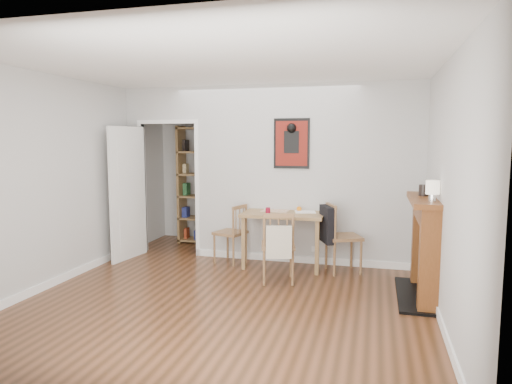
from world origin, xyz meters
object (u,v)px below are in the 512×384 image
(chair_right, at_px, (342,237))
(chair_front, at_px, (278,246))
(dining_table, at_px, (284,219))
(notebook, at_px, (305,212))
(ceramic_jar_a, at_px, (423,190))
(bookshelf, at_px, (203,186))
(orange_fruit, at_px, (299,209))
(chair_left, at_px, (230,233))
(ceramic_jar_b, at_px, (423,190))
(fireplace, at_px, (425,245))
(red_glass, at_px, (268,210))
(mantel_lamp, at_px, (433,189))

(chair_right, distance_m, chair_front, 0.99)
(dining_table, height_order, notebook, notebook)
(chair_front, xyz_separation_m, ceramic_jar_a, (1.72, 0.02, 0.76))
(chair_right, height_order, ceramic_jar_a, ceramic_jar_a)
(bookshelf, bearing_deg, ceramic_jar_a, -27.83)
(orange_fruit, bearing_deg, chair_left, -172.31)
(dining_table, relative_size, ceramic_jar_a, 8.90)
(ceramic_jar_a, distance_m, ceramic_jar_b, 0.12)
(chair_front, bearing_deg, chair_left, 140.64)
(chair_left, xyz_separation_m, fireplace, (2.62, -0.85, 0.18))
(red_glass, distance_m, mantel_lamp, 2.33)
(ceramic_jar_a, bearing_deg, orange_fruit, 152.35)
(ceramic_jar_a, bearing_deg, dining_table, 158.59)
(bookshelf, xyz_separation_m, notebook, (1.95, -1.05, -0.22))
(chair_left, height_order, fireplace, fireplace)
(chair_right, bearing_deg, chair_front, -139.65)
(bookshelf, bearing_deg, chair_left, -52.55)
(chair_front, bearing_deg, ceramic_jar_a, 0.52)
(ceramic_jar_a, bearing_deg, chair_front, -179.48)
(chair_right, height_order, notebook, chair_right)
(chair_right, relative_size, mantel_lamp, 4.24)
(chair_left, relative_size, ceramic_jar_b, 7.96)
(bookshelf, bearing_deg, dining_table, -33.95)
(chair_left, distance_m, ceramic_jar_a, 2.79)
(bookshelf, bearing_deg, chair_right, -25.67)
(chair_front, bearing_deg, ceramic_jar_b, 4.42)
(dining_table, xyz_separation_m, notebook, (0.29, 0.07, 0.10))
(chair_right, xyz_separation_m, mantel_lamp, (1.00, -1.14, 0.81))
(dining_table, height_order, ceramic_jar_a, ceramic_jar_a)
(chair_left, relative_size, notebook, 3.06)
(chair_front, bearing_deg, chair_right, 40.35)
(ceramic_jar_b, bearing_deg, chair_left, 167.34)
(bookshelf, bearing_deg, fireplace, -29.53)
(chair_front, xyz_separation_m, ceramic_jar_b, (1.72, 0.13, 0.75))
(bookshelf, relative_size, fireplace, 1.63)
(ceramic_jar_b, bearing_deg, chair_front, -175.58)
(chair_front, bearing_deg, notebook, 74.24)
(chair_left, height_order, ceramic_jar_b, ceramic_jar_b)
(fireplace, relative_size, red_glass, 14.57)
(red_glass, xyz_separation_m, notebook, (0.49, 0.23, -0.04))
(chair_right, bearing_deg, red_glass, -175.11)
(chair_left, height_order, red_glass, chair_left)
(dining_table, bearing_deg, bookshelf, 146.05)
(chair_front, relative_size, bookshelf, 0.45)
(chair_front, distance_m, notebook, 0.88)
(mantel_lamp, relative_size, ceramic_jar_a, 1.74)
(chair_right, height_order, chair_front, chair_right)
(notebook, distance_m, ceramic_jar_a, 1.74)
(orange_fruit, distance_m, ceramic_jar_a, 1.84)
(fireplace, xyz_separation_m, red_glass, (-2.01, 0.69, 0.21))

